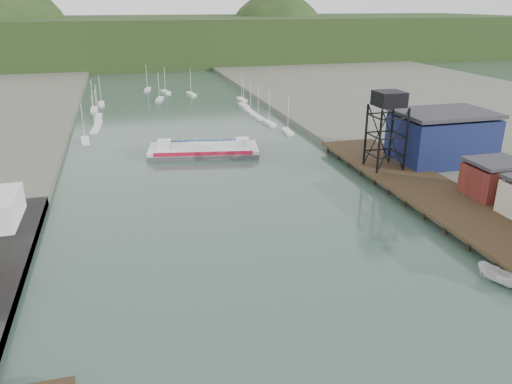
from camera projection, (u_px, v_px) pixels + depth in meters
east_pier at (426, 188)px, 94.65m from camera, size 14.00×70.00×2.45m
lift_tower at (389, 104)px, 100.96m from camera, size 6.50×6.50×16.00m
blue_shed at (442, 137)px, 109.50m from camera, size 20.50×14.50×11.30m
marina_sailboats at (175, 110)px, 170.42m from camera, size 57.71×92.65×0.90m
distant_hills at (138, 43)px, 312.67m from camera, size 500.00×120.00×80.00m
chain_ferry at (204, 150)px, 121.74m from camera, size 27.75×14.95×3.79m
motorboat at (498, 276)px, 65.83m from camera, size 3.74×6.25×2.27m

